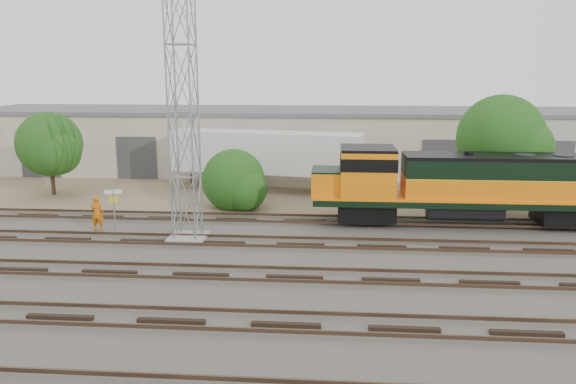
# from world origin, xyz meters

# --- Properties ---
(ground) EXTENTS (140.00, 140.00, 0.00)m
(ground) POSITION_xyz_m (0.00, 0.00, 0.00)
(ground) COLOR #47423A
(ground) RESTS_ON ground
(dirt_strip) EXTENTS (80.00, 16.00, 0.02)m
(dirt_strip) POSITION_xyz_m (0.00, 15.00, 0.01)
(dirt_strip) COLOR #726047
(dirt_strip) RESTS_ON ground
(tracks) EXTENTS (80.00, 20.40, 0.28)m
(tracks) POSITION_xyz_m (0.00, -3.00, 0.08)
(tracks) COLOR black
(tracks) RESTS_ON ground
(warehouse) EXTENTS (58.40, 10.40, 5.30)m
(warehouse) POSITION_xyz_m (0.04, 22.98, 2.65)
(warehouse) COLOR beige
(warehouse) RESTS_ON ground
(locomotive) EXTENTS (17.10, 3.00, 4.11)m
(locomotive) POSITION_xyz_m (8.69, 6.00, 2.36)
(locomotive) COLOR black
(locomotive) RESTS_ON tracks
(signal_tower) EXTENTS (1.92, 1.92, 12.99)m
(signal_tower) POSITION_xyz_m (-5.86, 2.15, 6.34)
(signal_tower) COLOR gray
(signal_tower) RESTS_ON ground
(sign_post) EXTENTS (0.91, 0.25, 2.25)m
(sign_post) POSITION_xyz_m (-10.35, 3.75, 1.57)
(sign_post) COLOR gray
(sign_post) RESTS_ON ground
(worker) EXTENTS (0.72, 0.48, 1.94)m
(worker) POSITION_xyz_m (-11.19, 3.43, 0.97)
(worker) COLOR #CE5E0B
(worker) RESTS_ON ground
(semi_trailer) EXTENTS (14.12, 5.27, 4.26)m
(semi_trailer) POSITION_xyz_m (-2.94, 14.43, 2.68)
(semi_trailer) COLOR silver
(semi_trailer) RESTS_ON ground
(tree_west) EXTENTS (4.65, 4.43, 5.80)m
(tree_west) POSITION_xyz_m (-17.70, 11.66, 3.46)
(tree_west) COLOR #382619
(tree_west) RESTS_ON ground
(tree_mid) EXTENTS (4.18, 3.98, 3.98)m
(tree_mid) POSITION_xyz_m (-4.46, 8.99, 1.65)
(tree_mid) COLOR #382619
(tree_mid) RESTS_ON ground
(tree_east) EXTENTS (5.56, 5.30, 7.15)m
(tree_east) POSITION_xyz_m (12.05, 9.71, 4.36)
(tree_east) COLOR #382619
(tree_east) RESTS_ON ground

